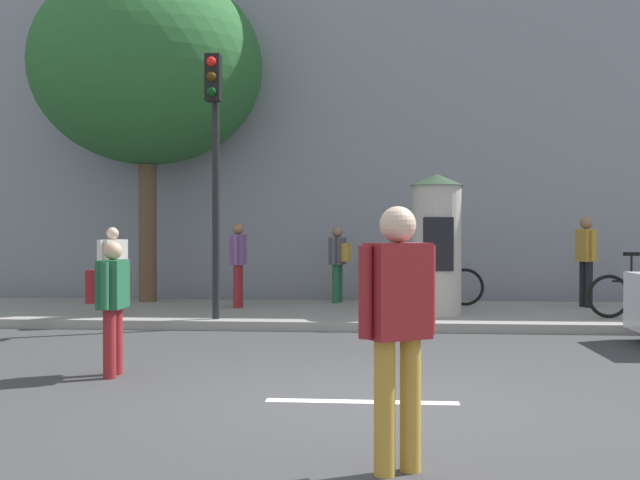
{
  "coord_description": "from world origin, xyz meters",
  "views": [
    {
      "loc": [
        0.22,
        -7.28,
        1.6
      ],
      "look_at": [
        -0.56,
        2.0,
        1.48
      ],
      "focal_mm": 44.04,
      "sensor_mm": 36.0,
      "label": 1
    }
  ],
  "objects_px": {
    "pedestrian_in_red_top": "(398,317)",
    "pedestrian_near_pole": "(113,264)",
    "pedestrian_in_dark_shirt": "(339,258)",
    "street_tree": "(147,67)",
    "pedestrian_tallest": "(586,254)",
    "pedestrian_with_backpack": "(111,296)",
    "poster_column": "(437,243)",
    "pedestrian_with_bag": "(238,258)",
    "traffic_light": "(214,142)",
    "bicycle_upright": "(438,285)"
  },
  "relations": [
    {
      "from": "pedestrian_in_red_top",
      "to": "pedestrian_near_pole",
      "type": "distance_m",
      "value": 9.01
    },
    {
      "from": "pedestrian_in_dark_shirt",
      "to": "street_tree",
      "type": "bearing_deg",
      "value": -179.49
    },
    {
      "from": "pedestrian_in_red_top",
      "to": "pedestrian_tallest",
      "type": "height_order",
      "value": "pedestrian_tallest"
    },
    {
      "from": "pedestrian_with_backpack",
      "to": "pedestrian_near_pole",
      "type": "distance_m",
      "value": 4.8
    },
    {
      "from": "pedestrian_with_backpack",
      "to": "pedestrian_in_red_top",
      "type": "bearing_deg",
      "value": -45.99
    },
    {
      "from": "poster_column",
      "to": "pedestrian_in_dark_shirt",
      "type": "height_order",
      "value": "poster_column"
    },
    {
      "from": "poster_column",
      "to": "pedestrian_with_bag",
      "type": "xyz_separation_m",
      "value": [
        -3.63,
        0.92,
        -0.3
      ]
    },
    {
      "from": "pedestrian_with_backpack",
      "to": "street_tree",
      "type": "bearing_deg",
      "value": 104.18
    },
    {
      "from": "street_tree",
      "to": "pedestrian_in_dark_shirt",
      "type": "relative_size",
      "value": 4.46
    },
    {
      "from": "pedestrian_in_red_top",
      "to": "pedestrian_with_backpack",
      "type": "height_order",
      "value": "pedestrian_in_red_top"
    },
    {
      "from": "poster_column",
      "to": "pedestrian_in_red_top",
      "type": "xyz_separation_m",
      "value": [
        -0.8,
        -8.44,
        -0.35
      ]
    },
    {
      "from": "pedestrian_with_bag",
      "to": "pedestrian_in_dark_shirt",
      "type": "xyz_separation_m",
      "value": [
        1.82,
        1.15,
        -0.03
      ]
    },
    {
      "from": "street_tree",
      "to": "pedestrian_near_pole",
      "type": "distance_m",
      "value": 4.78
    },
    {
      "from": "pedestrian_in_red_top",
      "to": "pedestrian_with_bag",
      "type": "relative_size",
      "value": 1.1
    },
    {
      "from": "street_tree",
      "to": "pedestrian_near_pole",
      "type": "height_order",
      "value": "street_tree"
    },
    {
      "from": "traffic_light",
      "to": "pedestrian_with_backpack",
      "type": "bearing_deg",
      "value": -93.13
    },
    {
      "from": "pedestrian_near_pole",
      "to": "street_tree",
      "type": "bearing_deg",
      "value": 95.16
    },
    {
      "from": "street_tree",
      "to": "pedestrian_in_red_top",
      "type": "bearing_deg",
      "value": -64.85
    },
    {
      "from": "pedestrian_with_bag",
      "to": "bicycle_upright",
      "type": "xyz_separation_m",
      "value": [
        3.78,
        0.88,
        -0.54
      ]
    },
    {
      "from": "street_tree",
      "to": "pedestrian_in_dark_shirt",
      "type": "height_order",
      "value": "street_tree"
    },
    {
      "from": "traffic_light",
      "to": "pedestrian_tallest",
      "type": "bearing_deg",
      "value": 21.91
    },
    {
      "from": "pedestrian_in_dark_shirt",
      "to": "bicycle_upright",
      "type": "distance_m",
      "value": 2.04
    },
    {
      "from": "pedestrian_in_red_top",
      "to": "pedestrian_near_pole",
      "type": "height_order",
      "value": "pedestrian_in_red_top"
    },
    {
      "from": "poster_column",
      "to": "street_tree",
      "type": "relative_size",
      "value": 0.36
    },
    {
      "from": "poster_column",
      "to": "pedestrian_tallest",
      "type": "height_order",
      "value": "poster_column"
    },
    {
      "from": "pedestrian_in_red_top",
      "to": "bicycle_upright",
      "type": "relative_size",
      "value": 1.01
    },
    {
      "from": "poster_column",
      "to": "pedestrian_with_backpack",
      "type": "xyz_separation_m",
      "value": [
        -3.87,
        -5.25,
        -0.5
      ]
    },
    {
      "from": "pedestrian_in_red_top",
      "to": "bicycle_upright",
      "type": "bearing_deg",
      "value": 84.75
    },
    {
      "from": "street_tree",
      "to": "pedestrian_with_backpack",
      "type": "relative_size",
      "value": 4.58
    },
    {
      "from": "traffic_light",
      "to": "pedestrian_near_pole",
      "type": "height_order",
      "value": "traffic_light"
    },
    {
      "from": "pedestrian_in_red_top",
      "to": "poster_column",
      "type": "bearing_deg",
      "value": 84.6
    },
    {
      "from": "pedestrian_tallest",
      "to": "pedestrian_with_bag",
      "type": "bearing_deg",
      "value": -174.37
    },
    {
      "from": "poster_column",
      "to": "pedestrian_in_red_top",
      "type": "relative_size",
      "value": 1.38
    },
    {
      "from": "pedestrian_with_backpack",
      "to": "pedestrian_in_dark_shirt",
      "type": "height_order",
      "value": "pedestrian_in_dark_shirt"
    },
    {
      "from": "pedestrian_near_pole",
      "to": "bicycle_upright",
      "type": "relative_size",
      "value": 0.87
    },
    {
      "from": "pedestrian_in_red_top",
      "to": "pedestrian_with_bag",
      "type": "xyz_separation_m",
      "value": [
        -2.84,
        9.36,
        0.04
      ]
    },
    {
      "from": "pedestrian_with_bag",
      "to": "traffic_light",
      "type": "bearing_deg",
      "value": -90.31
    },
    {
      "from": "pedestrian_in_dark_shirt",
      "to": "bicycle_upright",
      "type": "height_order",
      "value": "pedestrian_in_dark_shirt"
    },
    {
      "from": "pedestrian_near_pole",
      "to": "pedestrian_in_dark_shirt",
      "type": "relative_size",
      "value": 0.99
    },
    {
      "from": "traffic_light",
      "to": "pedestrian_in_dark_shirt",
      "type": "distance_m",
      "value": 4.14
    },
    {
      "from": "poster_column",
      "to": "street_tree",
      "type": "xyz_separation_m",
      "value": [
        -5.71,
        2.04,
        3.54
      ]
    },
    {
      "from": "pedestrian_tallest",
      "to": "bicycle_upright",
      "type": "xyz_separation_m",
      "value": [
        -2.76,
        0.24,
        -0.61
      ]
    },
    {
      "from": "bicycle_upright",
      "to": "pedestrian_tallest",
      "type": "bearing_deg",
      "value": -4.91
    },
    {
      "from": "traffic_light",
      "to": "pedestrian_in_red_top",
      "type": "distance_m",
      "value": 8.15
    },
    {
      "from": "pedestrian_in_red_top",
      "to": "pedestrian_with_backpack",
      "type": "xyz_separation_m",
      "value": [
        -3.08,
        3.18,
        -0.15
      ]
    },
    {
      "from": "pedestrian_with_backpack",
      "to": "pedestrian_with_bag",
      "type": "relative_size",
      "value": 0.93
    },
    {
      "from": "pedestrian_with_bag",
      "to": "pedestrian_near_pole",
      "type": "bearing_deg",
      "value": -138.08
    },
    {
      "from": "street_tree",
      "to": "pedestrian_with_bag",
      "type": "xyz_separation_m",
      "value": [
        2.08,
        -1.12,
        -3.84
      ]
    },
    {
      "from": "street_tree",
      "to": "pedestrian_with_bag",
      "type": "relative_size",
      "value": 4.26
    },
    {
      "from": "pedestrian_in_red_top",
      "to": "pedestrian_near_pole",
      "type": "bearing_deg",
      "value": 121.19
    }
  ]
}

